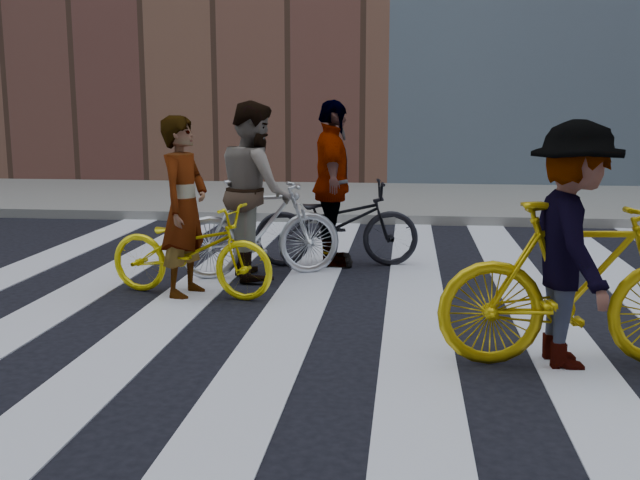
% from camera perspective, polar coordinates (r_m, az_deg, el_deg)
% --- Properties ---
extents(ground, '(100.00, 100.00, 0.00)m').
position_cam_1_polar(ground, '(6.86, 2.72, -5.26)').
color(ground, black).
rests_on(ground, ground).
extents(sidewalk_far, '(100.00, 5.00, 0.15)m').
position_cam_1_polar(sidewalk_far, '(14.22, 4.83, 3.04)').
color(sidewalk_far, slate).
rests_on(sidewalk_far, ground).
extents(zebra_crosswalk, '(8.25, 10.00, 0.01)m').
position_cam_1_polar(zebra_crosswalk, '(6.86, 2.72, -5.21)').
color(zebra_crosswalk, silver).
rests_on(zebra_crosswalk, ground).
extents(bike_yellow_left, '(1.80, 0.94, 0.90)m').
position_cam_1_polar(bike_yellow_left, '(7.36, -9.83, -0.75)').
color(bike_yellow_left, yellow).
rests_on(bike_yellow_left, ground).
extents(bike_silver_mid, '(1.83, 1.14, 1.07)m').
position_cam_1_polar(bike_silver_mid, '(8.06, -4.58, 0.91)').
color(bike_silver_mid, silver).
rests_on(bike_silver_mid, ground).
extents(bike_yellow_right, '(2.00, 0.75, 1.18)m').
position_cam_1_polar(bike_yellow_right, '(5.56, 19.03, -3.23)').
color(bike_yellow_right, gold).
rests_on(bike_yellow_right, ground).
extents(bike_dark_rear, '(1.96, 0.93, 0.99)m').
position_cam_1_polar(bike_dark_rear, '(8.60, 1.26, 1.27)').
color(bike_dark_rear, black).
rests_on(bike_dark_rear, ground).
extents(rider_left, '(0.54, 0.71, 1.74)m').
position_cam_1_polar(rider_left, '(7.30, -10.31, 2.49)').
color(rider_left, slate).
rests_on(rider_left, ground).
extents(rider_mid, '(1.01, 1.12, 1.88)m').
position_cam_1_polar(rider_mid, '(8.02, -4.97, 3.80)').
color(rider_mid, slate).
rests_on(rider_mid, ground).
extents(rider_right, '(0.75, 1.18, 1.74)m').
position_cam_1_polar(rider_right, '(5.50, 18.69, -0.39)').
color(rider_right, slate).
rests_on(rider_right, ground).
extents(rider_rear, '(0.62, 1.17, 1.90)m').
position_cam_1_polar(rider_rear, '(8.55, 0.94, 4.28)').
color(rider_rear, slate).
rests_on(rider_rear, ground).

